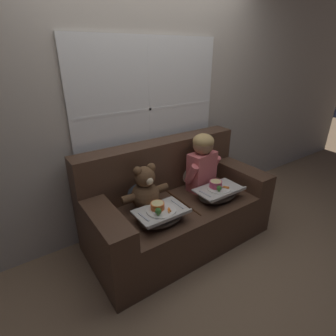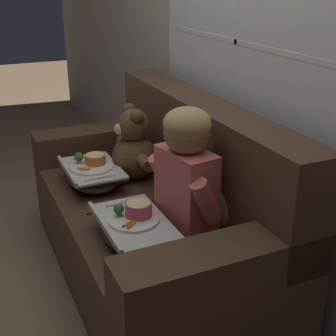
% 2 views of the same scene
% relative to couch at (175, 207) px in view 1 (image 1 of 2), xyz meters
% --- Properties ---
extents(ground_plane, '(14.00, 14.00, 0.00)m').
position_rel_couch_xyz_m(ground_plane, '(0.00, -0.07, -0.35)').
color(ground_plane, '#8E7051').
extents(wall_back_with_window, '(8.00, 0.08, 2.60)m').
position_rel_couch_xyz_m(wall_back_with_window, '(0.00, 0.48, 0.94)').
color(wall_back_with_window, '#BCB2A3').
rests_on(wall_back_with_window, ground_plane).
extents(couch, '(1.76, 0.86, 0.97)m').
position_rel_couch_xyz_m(couch, '(0.00, 0.00, 0.00)').
color(couch, '#4C3323').
rests_on(couch, ground_plane).
extents(throw_pillow_behind_child, '(0.34, 0.16, 0.35)m').
position_rel_couch_xyz_m(throw_pillow_behind_child, '(0.33, 0.19, 0.27)').
color(throw_pillow_behind_child, '#C1B293').
rests_on(throw_pillow_behind_child, couch).
extents(throw_pillow_behind_teddy, '(0.31, 0.15, 0.32)m').
position_rel_couch_xyz_m(throw_pillow_behind_teddy, '(-0.33, 0.19, 0.27)').
color(throw_pillow_behind_teddy, slate).
rests_on(throw_pillow_behind_teddy, couch).
extents(child_figure, '(0.43, 0.23, 0.59)m').
position_rel_couch_xyz_m(child_figure, '(0.33, -0.01, 0.43)').
color(child_figure, '#DB6666').
rests_on(child_figure, couch).
extents(teddy_bear, '(0.46, 0.32, 0.43)m').
position_rel_couch_xyz_m(teddy_bear, '(-0.33, -0.01, 0.29)').
color(teddy_bear, brown).
rests_on(teddy_bear, couch).
extents(lap_tray_child, '(0.45, 0.28, 0.18)m').
position_rel_couch_xyz_m(lap_tray_child, '(0.33, -0.26, 0.17)').
color(lap_tray_child, '#473D33').
rests_on(lap_tray_child, child_figure).
extents(lap_tray_teddy, '(0.42, 0.29, 0.18)m').
position_rel_couch_xyz_m(lap_tray_teddy, '(-0.33, -0.26, 0.17)').
color(lap_tray_teddy, '#473D33').
rests_on(lap_tray_teddy, teddy_bear).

